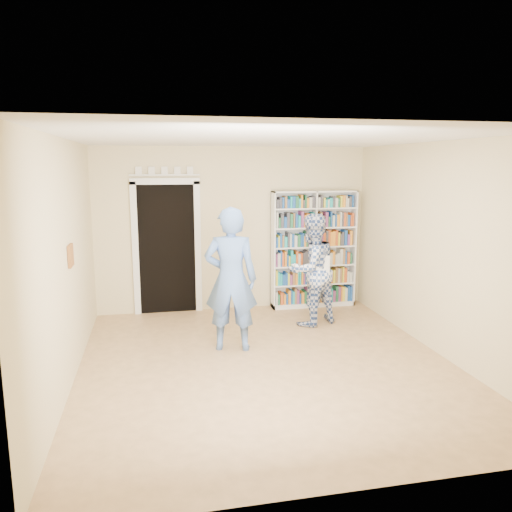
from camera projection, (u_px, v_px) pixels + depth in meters
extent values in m
plane|color=#946E47|center=(267.00, 364.00, 6.12)|extent=(5.00, 5.00, 0.00)
plane|color=white|center=(268.00, 138.00, 5.63)|extent=(5.00, 5.00, 0.00)
plane|color=beige|center=(233.00, 229.00, 8.29)|extent=(4.50, 0.00, 4.50)
plane|color=beige|center=(66.00, 263.00, 5.43)|extent=(0.00, 5.00, 5.00)
plane|color=beige|center=(440.00, 249.00, 6.33)|extent=(0.00, 5.00, 5.00)
cube|color=white|center=(314.00, 249.00, 8.47)|extent=(1.44, 0.27, 1.98)
cube|color=white|center=(314.00, 249.00, 8.47)|extent=(0.02, 0.27, 1.98)
cube|color=black|center=(167.00, 249.00, 8.11)|extent=(0.90, 0.03, 2.10)
cube|color=white|center=(135.00, 251.00, 7.99)|extent=(0.10, 0.06, 2.20)
cube|color=white|center=(198.00, 249.00, 8.19)|extent=(0.10, 0.06, 2.20)
cube|color=white|center=(165.00, 181.00, 7.89)|extent=(1.10, 0.06, 0.10)
cube|color=white|center=(165.00, 175.00, 7.86)|extent=(1.10, 0.08, 0.02)
cube|color=brown|center=(71.00, 256.00, 5.62)|extent=(0.03, 0.25, 0.25)
imported|color=#5579BD|center=(231.00, 279.00, 6.46)|extent=(0.77, 0.59, 1.89)
imported|color=#2B4786|center=(311.00, 270.00, 7.51)|extent=(1.01, 0.91, 1.70)
cube|color=white|center=(323.00, 265.00, 7.30)|extent=(0.20, 0.03, 0.28)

